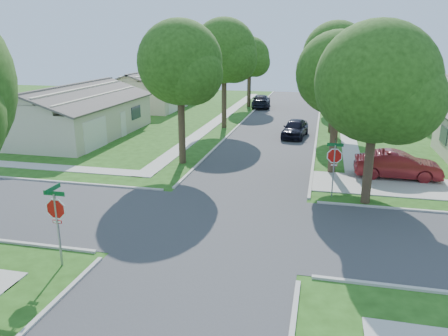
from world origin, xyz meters
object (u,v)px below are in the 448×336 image
Objects in this scene: tree_e_far at (334,55)px; car_curb_west at (261,101)px; tree_e_near at (339,77)px; tree_w_far at (250,59)px; tree_e_mid at (336,58)px; tree_w_mid at (225,54)px; stop_sign_ne at (334,158)px; tree_ne_corner at (378,88)px; car_curb_east at (295,128)px; house_nw_near at (74,117)px; house_nw_far at (152,93)px; tree_w_near at (181,66)px; car_driveway at (397,165)px; stop_sign_sw at (56,212)px.

tree_e_far is 9.52m from car_curb_west.
tree_e_near reaches higher than tree_w_far.
tree_w_mid is at bearing 180.00° from tree_e_mid.
tree_e_far reaches higher than tree_w_far.
tree_e_mid is (0.01, 12.00, 0.61)m from tree_e_near.
stop_sign_ne is 16.84m from tree_e_mid.
tree_ne_corner is (11.00, -16.80, -0.90)m from tree_w_mid.
tree_e_far is at bearing 85.76° from car_curb_east.
tree_ne_corner reaches higher than house_nw_near.
stop_sign_ne is at bearing -90.20° from tree_e_mid.
tree_e_near reaches higher than house_nw_far.
tree_w_mid is at bearing 119.80° from stop_sign_ne.
house_nw_far is (0.00, 17.00, 0.00)m from house_nw_near.
tree_w_near is at bearing -110.60° from tree_e_far.
house_nw_far is (-20.69, 27.30, -0.51)m from stop_sign_ne.
tree_e_far reaches higher than car_curb_west.
tree_e_near is 26.43m from car_curb_west.
house_nw_near is (-20.75, -6.01, -4.74)m from tree_e_mid.
car_driveway is at bearing -73.73° from tree_e_mid.
car_curb_west is at bearing 86.66° from tree_w_near.
tree_e_near is 1.03× the size of tree_w_far.
tree_ne_corner is at bearing 38.84° from stop_sign_sw.
tree_w_mid is at bearing -125.85° from tree_e_far.
stop_sign_ne is 34.26m from house_nw_far.
car_driveway is at bearing 45.76° from stop_sign_sw.
stop_sign_ne is 30.96m from tree_w_far.
tree_w_far is (-9.40, 25.00, -0.14)m from tree_e_near.
tree_e_near is 15.26m from tree_w_mid.
tree_w_far is (-9.40, -0.00, -0.47)m from tree_e_far.
tree_e_mid is 23.95m from house_nw_far.
tree_w_far is at bearing 10.05° from house_nw_far.
tree_w_far is (-9.35, 29.31, 3.48)m from stop_sign_ne.
tree_ne_corner is 31.41m from car_curb_west.
car_curb_east is 0.84× the size of car_curb_west.
tree_e_near is 1.92× the size of car_curb_east.
tree_w_far is 1.87× the size of car_curb_east.
tree_e_far is 21.31m from house_nw_far.
tree_e_mid is 1.06× the size of tree_e_far.
stop_sign_sw is 14.30m from tree_w_near.
tree_w_far is at bearing 89.93° from stop_sign_sw.
tree_w_mid is 2.01× the size of car_driveway.
tree_e_far is (0.00, 25.00, 0.34)m from tree_e_near.
tree_ne_corner is at bearing -65.99° from car_curb_east.
car_curb_west is (12.79, 1.73, -0.77)m from house_nw_far.
tree_e_mid is at bearing 89.80° from stop_sign_ne.
tree_w_near reaches higher than tree_e_near.
stop_sign_ne is 5.62m from tree_e_near.
house_nw_near is at bearing 163.89° from tree_e_near.
house_nw_far is (-11.35, 10.99, -4.97)m from tree_w_mid.
tree_e_mid is 13.00m from tree_e_far.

